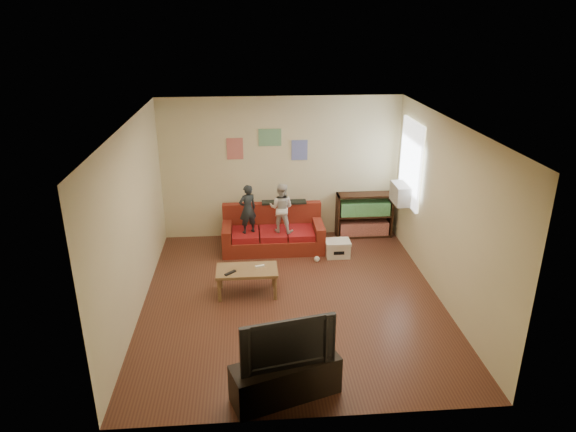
{
  "coord_description": "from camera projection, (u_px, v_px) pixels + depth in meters",
  "views": [
    {
      "loc": [
        -0.61,
        -6.82,
        4.07
      ],
      "look_at": [
        0.0,
        0.8,
        1.05
      ],
      "focal_mm": 32.0,
      "sensor_mm": 36.0,
      "label": 1
    }
  ],
  "objects": [
    {
      "name": "television",
      "position": [
        286.0,
        339.0,
        5.59
      ],
      "size": [
        1.07,
        0.36,
        0.61
      ],
      "primitive_type": "imported",
      "rotation": [
        0.0,
        0.0,
        0.21
      ],
      "color": "black",
      "rests_on": "tv_stand"
    },
    {
      "name": "remote",
      "position": [
        230.0,
        273.0,
        7.73
      ],
      "size": [
        0.18,
        0.17,
        0.02
      ],
      "primitive_type": "cube",
      "rotation": [
        0.0,
        0.0,
        0.77
      ],
      "color": "black",
      "rests_on": "coffee_table"
    },
    {
      "name": "tv_stand",
      "position": [
        286.0,
        379.0,
        5.78
      ],
      "size": [
        1.3,
        0.78,
        0.46
      ],
      "primitive_type": "cube",
      "rotation": [
        0.0,
        0.0,
        0.33
      ],
      "color": "black",
      "rests_on": "ground"
    },
    {
      "name": "file_box",
      "position": [
        338.0,
        248.0,
        9.19
      ],
      "size": [
        0.44,
        0.34,
        0.3
      ],
      "color": "white",
      "rests_on": "ground"
    },
    {
      "name": "child_b",
      "position": [
        281.0,
        208.0,
        9.16
      ],
      "size": [
        0.53,
        0.47,
        0.91
      ],
      "primitive_type": "imported",
      "rotation": [
        0.0,
        0.0,
        2.82
      ],
      "color": "silver",
      "rests_on": "sofa"
    },
    {
      "name": "artwork_right",
      "position": [
        299.0,
        150.0,
        9.57
      ],
      "size": [
        0.3,
        0.01,
        0.38
      ],
      "primitive_type": "cube",
      "color": "#727FCC",
      "rests_on": "room_shell"
    },
    {
      "name": "bookshelf",
      "position": [
        364.0,
        217.0,
        9.98
      ],
      "size": [
        1.08,
        0.32,
        0.86
      ],
      "color": "black",
      "rests_on": "ground"
    },
    {
      "name": "artwork_center",
      "position": [
        270.0,
        137.0,
        9.44
      ],
      "size": [
        0.42,
        0.01,
        0.32
      ],
      "primitive_type": "cube",
      "color": "#72B27F",
      "rests_on": "room_shell"
    },
    {
      "name": "coffee_table",
      "position": [
        247.0,
        273.0,
        7.89
      ],
      "size": [
        0.94,
        0.52,
        0.42
      ],
      "color": "olive",
      "rests_on": "ground"
    },
    {
      "name": "sofa",
      "position": [
        273.0,
        234.0,
        9.51
      ],
      "size": [
        1.84,
        0.85,
        0.81
      ],
      "color": "maroon",
      "rests_on": "ground"
    },
    {
      "name": "game_controller",
      "position": [
        260.0,
        266.0,
        7.92
      ],
      "size": [
        0.15,
        0.08,
        0.03
      ],
      "primitive_type": "cube",
      "rotation": [
        0.0,
        0.0,
        0.32
      ],
      "color": "white",
      "rests_on": "coffee_table"
    },
    {
      "name": "window",
      "position": [
        411.0,
        163.0,
        8.96
      ],
      "size": [
        0.04,
        1.08,
        1.48
      ],
      "primitive_type": "cube",
      "color": "white",
      "rests_on": "room_shell"
    },
    {
      "name": "ac_unit",
      "position": [
        401.0,
        194.0,
        9.16
      ],
      "size": [
        0.28,
        0.55,
        0.35
      ],
      "primitive_type": "cube",
      "color": "#B7B2A3",
      "rests_on": "window"
    },
    {
      "name": "artwork_left",
      "position": [
        235.0,
        149.0,
        9.46
      ],
      "size": [
        0.3,
        0.01,
        0.4
      ],
      "primitive_type": "cube",
      "color": "#D87266",
      "rests_on": "room_shell"
    },
    {
      "name": "child_a",
      "position": [
        248.0,
        209.0,
        9.11
      ],
      "size": [
        0.39,
        0.33,
        0.9
      ],
      "primitive_type": "imported",
      "rotation": [
        0.0,
        0.0,
        3.57
      ],
      "color": "black",
      "rests_on": "sofa"
    },
    {
      "name": "tissue",
      "position": [
        317.0,
        259.0,
        9.03
      ],
      "size": [
        0.11,
        0.11,
        0.1
      ],
      "primitive_type": "sphere",
      "rotation": [
        0.0,
        0.0,
        -0.08
      ],
      "color": "silver",
      "rests_on": "ground"
    },
    {
      "name": "room_shell",
      "position": [
        292.0,
        217.0,
        7.37
      ],
      "size": [
        4.52,
        5.02,
        2.72
      ],
      "color": "brown",
      "rests_on": "ground"
    }
  ]
}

